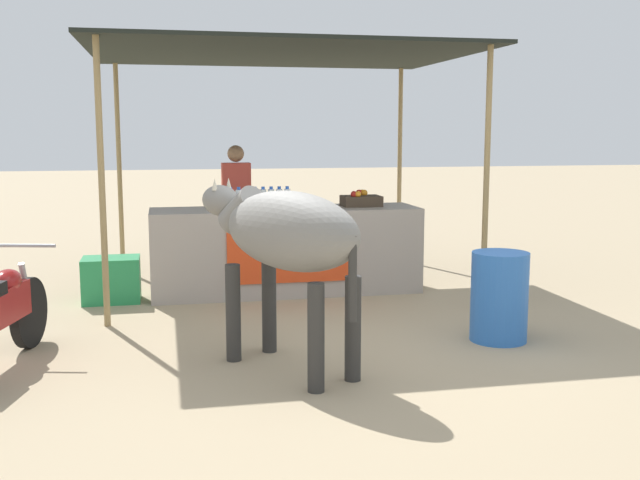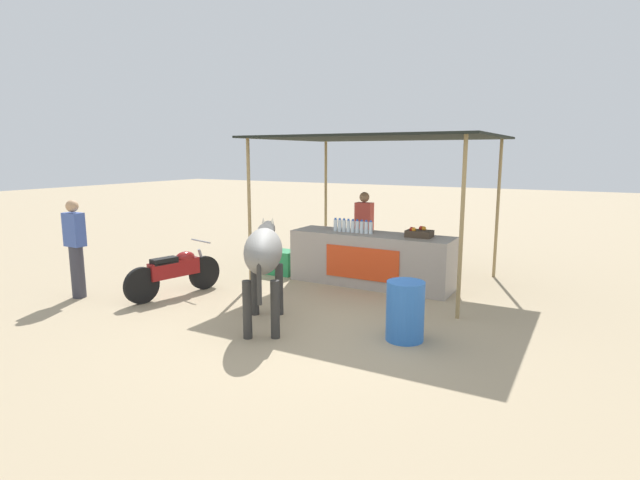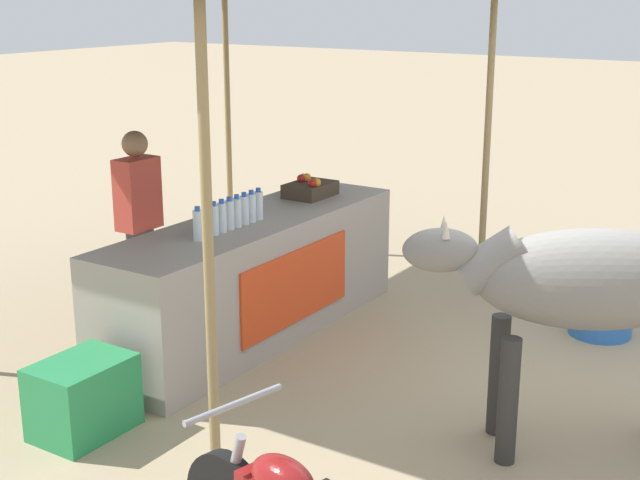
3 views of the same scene
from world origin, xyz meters
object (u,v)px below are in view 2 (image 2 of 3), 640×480
object	(u,v)px
fruit_crate	(419,233)
vendor_behind_counter	(364,232)
stall_counter	(371,259)
cooler_box	(281,262)
motorcycle_parked	(175,271)
cow	(264,253)
passerby_on_street	(76,248)
water_barrel	(405,311)

from	to	relation	value
fruit_crate	vendor_behind_counter	distance (m)	1.55
vendor_behind_counter	stall_counter	bearing A→B (deg)	-57.48
fruit_crate	cooler_box	size ratio (longest dim) A/B	0.73
stall_counter	motorcycle_parked	bearing A→B (deg)	-138.89
cow	motorcycle_parked	bearing A→B (deg)	168.47
stall_counter	passerby_on_street	bearing A→B (deg)	-141.55
vendor_behind_counter	motorcycle_parked	xyz separation A→B (m)	(-2.14, -3.03, -0.42)
passerby_on_street	vendor_behind_counter	bearing A→B (deg)	48.19
motorcycle_parked	passerby_on_street	size ratio (longest dim) A/B	1.07
vendor_behind_counter	passerby_on_street	world-z (taller)	same
cooler_box	cow	size ratio (longest dim) A/B	0.34
passerby_on_street	stall_counter	bearing A→B (deg)	38.45
vendor_behind_counter	water_barrel	distance (m)	3.70
cooler_box	water_barrel	bearing A→B (deg)	-33.33
cooler_box	motorcycle_parked	xyz separation A→B (m)	(-0.70, -2.18, 0.19)
cooler_box	water_barrel	xyz separation A→B (m)	(3.41, -2.25, 0.15)
fruit_crate	cow	xyz separation A→B (m)	(-1.34, -2.78, 0.00)
cooler_box	stall_counter	bearing A→B (deg)	2.91
stall_counter	water_barrel	distance (m)	2.78
fruit_crate	vendor_behind_counter	size ratio (longest dim) A/B	0.27
stall_counter	cow	distance (m)	2.82
stall_counter	fruit_crate	xyz separation A→B (m)	(0.89, 0.05, 0.55)
motorcycle_parked	passerby_on_street	bearing A→B (deg)	-147.26
stall_counter	vendor_behind_counter	xyz separation A→B (m)	(-0.48, 0.75, 0.37)
stall_counter	vendor_behind_counter	bearing A→B (deg)	122.52
cooler_box	motorcycle_parked	distance (m)	2.30
water_barrel	passerby_on_street	bearing A→B (deg)	-171.54
motorcycle_parked	cow	bearing A→B (deg)	-11.53
water_barrel	motorcycle_parked	world-z (taller)	motorcycle_parked
water_barrel	stall_counter	bearing A→B (deg)	122.65
vendor_behind_counter	motorcycle_parked	bearing A→B (deg)	-125.13
fruit_crate	motorcycle_parked	bearing A→B (deg)	-146.30
stall_counter	passerby_on_street	world-z (taller)	passerby_on_street
cow	stall_counter	bearing A→B (deg)	80.64
passerby_on_street	water_barrel	bearing A→B (deg)	8.46
passerby_on_street	fruit_crate	bearing A→B (deg)	33.43
water_barrel	cow	distance (m)	2.09
vendor_behind_counter	cow	distance (m)	3.48
motorcycle_parked	passerby_on_street	distance (m)	1.67
vendor_behind_counter	cooler_box	bearing A→B (deg)	-149.32
cow	cooler_box	bearing A→B (deg)	119.12
fruit_crate	motorcycle_parked	distance (m)	4.25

